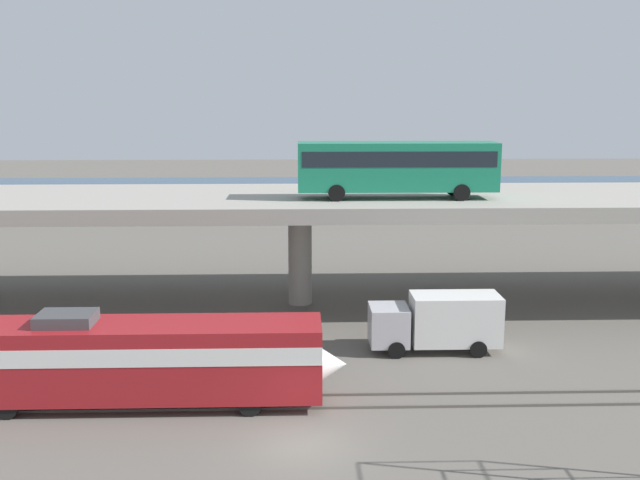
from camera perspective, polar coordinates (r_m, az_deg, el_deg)
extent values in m
plane|color=#605B54|center=(30.00, -1.32, -15.29)|extent=(260.00, 260.00, 0.00)
cube|color=#59544C|center=(32.96, -1.37, -12.66)|extent=(110.00, 0.12, 0.12)
cube|color=#59544C|center=(34.26, -1.38, -11.71)|extent=(110.00, 0.12, 0.12)
cube|color=maroon|center=(33.62, -14.00, -8.81)|extent=(16.20, 3.00, 3.20)
cube|color=silver|center=(33.44, -14.05, -7.88)|extent=(16.20, 3.04, 0.77)
cone|color=silver|center=(32.99, 0.10, -9.45)|extent=(2.21, 2.85, 2.85)
cube|color=black|center=(32.58, -2.84, -7.46)|extent=(2.21, 2.70, 1.02)
cube|color=#3F3F42|center=(33.75, -18.76, -5.69)|extent=(2.40, 1.80, 0.50)
cylinder|color=black|center=(34.76, -5.07, -10.66)|extent=(0.96, 0.18, 0.96)
cylinder|color=black|center=(32.27, -5.35, -12.43)|extent=(0.96, 0.18, 0.96)
cylinder|color=black|center=(36.76, -21.29, -10.17)|extent=(0.96, 0.18, 0.96)
cylinder|color=black|center=(34.42, -22.80, -11.74)|extent=(0.96, 0.18, 0.96)
cube|color=#9E998E|center=(47.37, -1.55, 2.91)|extent=(96.00, 12.11, 0.92)
cylinder|color=#9E998E|center=(47.99, -1.53, -1.28)|extent=(1.50, 1.50, 6.17)
cube|color=#197A56|center=(45.67, 5.89, 5.60)|extent=(12.00, 2.55, 2.90)
cube|color=black|center=(45.62, 5.90, 6.25)|extent=(11.52, 2.59, 0.93)
cube|color=black|center=(45.24, -1.63, 6.04)|extent=(0.08, 2.30, 1.74)
cylinder|color=black|center=(44.29, 1.28, 3.60)|extent=(1.00, 0.26, 1.00)
cylinder|color=black|center=(46.69, 1.12, 3.98)|extent=(1.00, 0.26, 1.00)
cylinder|color=black|center=(45.29, 10.74, 3.57)|extent=(1.00, 0.26, 1.00)
cylinder|color=black|center=(47.64, 10.11, 3.95)|extent=(1.00, 0.26, 1.00)
cube|color=#B7B7BC|center=(39.60, 5.25, -6.45)|extent=(2.00, 2.30, 2.00)
cube|color=silver|center=(40.08, 10.25, -5.92)|extent=(4.60, 2.30, 2.60)
cylinder|color=black|center=(38.92, 5.85, -8.33)|extent=(0.88, 0.28, 0.88)
cylinder|color=black|center=(40.97, 5.45, -7.32)|extent=(0.88, 0.28, 0.88)
cylinder|color=black|center=(39.69, 11.95, -8.13)|extent=(0.88, 0.28, 0.88)
cylinder|color=black|center=(41.70, 11.25, -7.16)|extent=(0.88, 0.28, 0.88)
cube|color=#9E998E|center=(82.86, -1.63, 2.27)|extent=(68.70, 10.12, 1.44)
cube|color=#515459|center=(84.79, 4.92, 3.38)|extent=(4.38, 1.71, 0.70)
cube|color=#1E232B|center=(84.69, 4.78, 3.78)|extent=(1.93, 1.50, 0.48)
cylinder|color=black|center=(85.80, 5.76, 3.22)|extent=(0.64, 0.20, 0.64)
cylinder|color=black|center=(84.21, 5.90, 3.07)|extent=(0.64, 0.20, 0.64)
cylinder|color=black|center=(85.49, 3.95, 3.22)|extent=(0.64, 0.20, 0.64)
cylinder|color=black|center=(83.89, 4.06, 3.07)|extent=(0.64, 0.20, 0.64)
cube|color=silver|center=(86.17, 9.38, 3.40)|extent=(4.48, 1.77, 0.70)
cube|color=#1E232B|center=(86.05, 9.25, 3.79)|extent=(1.97, 1.55, 0.48)
cylinder|color=black|center=(87.31, 10.16, 3.24)|extent=(0.64, 0.20, 0.64)
cylinder|color=black|center=(85.68, 10.39, 3.08)|extent=(0.64, 0.20, 0.64)
cylinder|color=black|center=(86.78, 8.37, 3.24)|extent=(0.64, 0.20, 0.64)
cylinder|color=black|center=(85.14, 8.56, 3.09)|extent=(0.64, 0.20, 0.64)
cube|color=#515459|center=(86.32, -18.92, 2.96)|extent=(4.35, 1.85, 0.70)
cube|color=#1E232B|center=(86.31, -19.08, 3.35)|extent=(1.91, 1.63, 0.48)
cylinder|color=black|center=(86.81, -17.89, 2.83)|extent=(0.64, 0.20, 0.64)
cylinder|color=black|center=(85.14, -18.21, 2.66)|extent=(0.64, 0.20, 0.64)
cylinder|color=black|center=(87.60, -19.58, 2.80)|extent=(0.64, 0.20, 0.64)
cylinder|color=black|center=(85.95, -19.93, 2.63)|extent=(0.64, 0.20, 0.64)
cube|color=black|center=(85.87, 17.76, 2.99)|extent=(4.11, 1.74, 0.70)
cube|color=#1E232B|center=(85.86, 17.91, 3.38)|extent=(1.81, 1.53, 0.48)
cylinder|color=black|center=(84.72, 17.12, 2.69)|extent=(0.64, 0.20, 0.64)
cylinder|color=black|center=(86.27, 16.77, 2.85)|extent=(0.64, 0.20, 0.64)
cylinder|color=black|center=(85.58, 18.73, 2.67)|extent=(0.64, 0.20, 0.64)
cylinder|color=black|center=(87.11, 18.36, 2.83)|extent=(0.64, 0.20, 0.64)
cube|color=navy|center=(105.74, -1.66, 3.77)|extent=(140.00, 36.00, 0.01)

